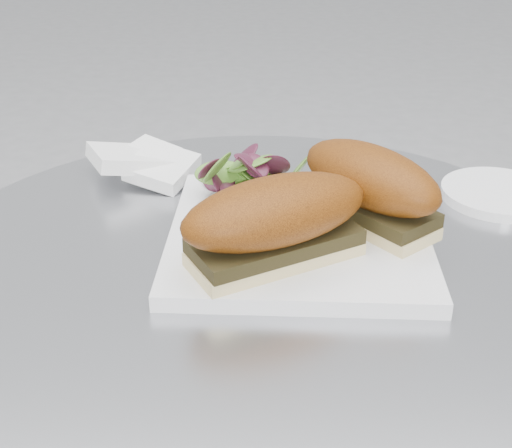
{
  "coord_description": "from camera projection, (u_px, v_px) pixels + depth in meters",
  "views": [
    {
      "loc": [
        -0.02,
        -0.59,
        1.09
      ],
      "look_at": [
        -0.0,
        0.02,
        0.77
      ],
      "focal_mm": 50.0,
      "sensor_mm": 36.0,
      "label": 1
    }
  ],
  "objects": [
    {
      "name": "sandwich_left",
      "position": [
        276.0,
        220.0,
        0.64
      ],
      "size": [
        0.2,
        0.16,
        0.08
      ],
      "rotation": [
        0.0,
        0.0,
        0.47
      ],
      "color": "#F5E199",
      "rests_on": "plate"
    },
    {
      "name": "salad",
      "position": [
        253.0,
        177.0,
        0.77
      ],
      "size": [
        0.11,
        0.11,
        0.05
      ],
      "primitive_type": null,
      "color": "#679C33",
      "rests_on": "plate"
    },
    {
      "name": "sandwich_right",
      "position": [
        370.0,
        184.0,
        0.71
      ],
      "size": [
        0.16,
        0.18,
        0.08
      ],
      "rotation": [
        0.0,
        0.0,
        -0.92
      ],
      "color": "#F5E199",
      "rests_on": "plate"
    },
    {
      "name": "napkin",
      "position": [
        147.0,
        172.0,
        0.86
      ],
      "size": [
        0.13,
        0.13,
        0.02
      ],
      "primitive_type": null,
      "rotation": [
        0.0,
        0.0,
        0.07
      ],
      "color": "white",
      "rests_on": "table"
    },
    {
      "name": "saucer",
      "position": [
        499.0,
        194.0,
        0.81
      ],
      "size": [
        0.13,
        0.13,
        0.01
      ],
      "primitive_type": "cylinder",
      "color": "white",
      "rests_on": "table"
    },
    {
      "name": "plate",
      "position": [
        298.0,
        236.0,
        0.72
      ],
      "size": [
        0.28,
        0.28,
        0.02
      ],
      "primitive_type": "cube",
      "rotation": [
        0.0,
        0.0,
        -0.07
      ],
      "color": "white",
      "rests_on": "table"
    }
  ]
}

